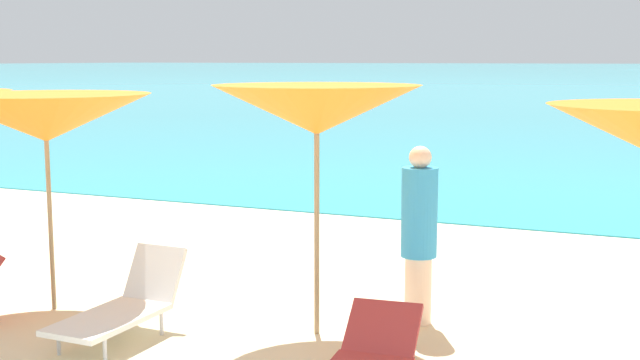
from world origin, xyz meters
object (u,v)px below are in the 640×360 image
object	(u,v)px
umbrella_4	(317,110)
beachgoer_2	(419,231)
umbrella_3	(45,118)
lounge_chair_4	(124,305)

from	to	relation	value
umbrella_4	beachgoer_2	bearing A→B (deg)	40.96
umbrella_3	umbrella_4	distance (m)	2.80
lounge_chair_4	beachgoer_2	bearing A→B (deg)	34.36
umbrella_4	beachgoer_2	world-z (taller)	umbrella_4
umbrella_3	lounge_chair_4	xyz separation A→B (m)	(1.22, -0.48, -1.63)
umbrella_3	umbrella_4	xyz separation A→B (m)	(2.77, 0.36, 0.12)
lounge_chair_4	beachgoer_2	distance (m)	2.82
lounge_chair_4	beachgoer_2	xyz separation A→B (m)	(2.32, 1.51, 0.59)
umbrella_3	umbrella_4	world-z (taller)	umbrella_4
lounge_chair_4	umbrella_3	bearing A→B (deg)	160.00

